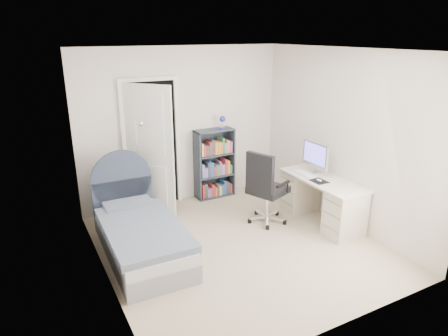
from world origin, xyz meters
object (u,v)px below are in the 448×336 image
nightstand (128,194)px  bookcase (215,166)px  desk (321,198)px  office_chair (265,185)px  floor_lamp (141,179)px  bed (140,234)px

nightstand → bookcase: 1.55m
desk → office_chair: (-0.77, 0.34, 0.23)m
desk → floor_lamp: bearing=149.0°
nightstand → bookcase: (1.53, 0.15, 0.16)m
bed → floor_lamp: bearing=70.8°
bed → floor_lamp: floor_lamp is taller
bed → office_chair: bed is taller
bed → bookcase: 2.10m
floor_lamp → desk: floor_lamp is taller
bed → bookcase: bearing=36.0°
floor_lamp → office_chair: (1.50, -1.03, -0.01)m
bed → desk: size_ratio=1.35×
bookcase → nightstand: bearing=-174.2°
bed → desk: (2.62, -0.40, 0.11)m
bookcase → office_chair: bookcase is taller
bed → office_chair: 1.88m
floor_lamp → bookcase: 1.37m
bookcase → floor_lamp: bearing=-169.4°
nightstand → floor_lamp: size_ratio=0.39×
bed → desk: 2.65m
office_chair → bookcase: bearing=97.2°
nightstand → floor_lamp: floor_lamp is taller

